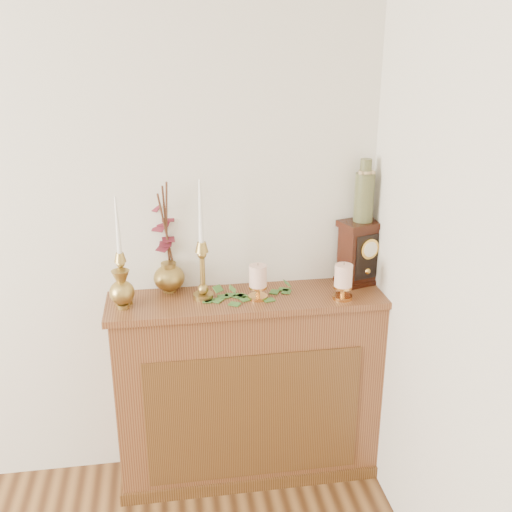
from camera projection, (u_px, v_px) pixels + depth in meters
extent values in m
cube|color=brown|center=(249.00, 390.00, 2.80)|extent=(1.20, 0.30, 0.90)
cube|color=brown|center=(254.00, 417.00, 2.68)|extent=(0.96, 0.01, 0.63)
cube|color=brown|center=(249.00, 299.00, 2.64)|extent=(1.24, 0.34, 0.03)
cube|color=brown|center=(249.00, 463.00, 2.95)|extent=(1.23, 0.33, 0.06)
cylinder|color=#A89143|center=(124.00, 301.00, 2.56)|extent=(0.08, 0.08, 0.02)
sphere|color=#A89143|center=(123.00, 295.00, 2.55)|extent=(0.04, 0.04, 0.04)
cylinder|color=#A89143|center=(122.00, 280.00, 2.53)|extent=(0.02, 0.02, 0.14)
sphere|color=#A89143|center=(121.00, 264.00, 2.50)|extent=(0.04, 0.04, 0.04)
cone|color=#A89143|center=(120.00, 257.00, 2.49)|extent=(0.05, 0.05, 0.04)
cone|color=white|center=(117.00, 226.00, 2.45)|extent=(0.02, 0.02, 0.25)
cylinder|color=#A89143|center=(203.00, 296.00, 2.61)|extent=(0.09, 0.09, 0.02)
sphere|color=#A89143|center=(203.00, 289.00, 2.60)|extent=(0.05, 0.05, 0.05)
cylinder|color=#A89143|center=(203.00, 272.00, 2.58)|extent=(0.02, 0.02, 0.15)
sphere|color=#A89143|center=(202.00, 254.00, 2.55)|extent=(0.04, 0.04, 0.04)
cone|color=#A89143|center=(202.00, 247.00, 2.54)|extent=(0.06, 0.06, 0.04)
cone|color=white|center=(201.00, 212.00, 2.48)|extent=(0.02, 0.02, 0.28)
cylinder|color=#A89143|center=(123.00, 306.00, 2.52)|extent=(0.05, 0.05, 0.02)
sphere|color=#A89143|center=(122.00, 293.00, 2.50)|extent=(0.11, 0.11, 0.11)
cone|color=#A89143|center=(121.00, 277.00, 2.47)|extent=(0.08, 0.08, 0.05)
cylinder|color=#A89143|center=(170.00, 290.00, 2.69)|extent=(0.06, 0.06, 0.01)
ellipsoid|color=#A89143|center=(169.00, 278.00, 2.67)|extent=(0.14, 0.14, 0.12)
cylinder|color=#A89143|center=(169.00, 265.00, 2.65)|extent=(0.07, 0.07, 0.02)
cylinder|color=#472819|center=(165.00, 229.00, 2.60)|extent=(0.06, 0.07, 0.33)
cylinder|color=#472819|center=(166.00, 225.00, 2.59)|extent=(0.02, 0.07, 0.36)
cylinder|color=#472819|center=(167.00, 222.00, 2.59)|extent=(0.03, 0.13, 0.38)
cylinder|color=#D7984B|center=(258.00, 297.00, 2.61)|extent=(0.09, 0.09, 0.02)
cylinder|color=#D7984B|center=(258.00, 292.00, 2.60)|extent=(0.02, 0.02, 0.04)
cylinder|color=#D7984B|center=(258.00, 287.00, 2.60)|extent=(0.08, 0.08, 0.01)
cylinder|color=#FFF1C7|center=(258.00, 276.00, 2.58)|extent=(0.08, 0.08, 0.10)
cylinder|color=#472819|center=(258.00, 264.00, 2.56)|extent=(0.00, 0.00, 0.01)
cylinder|color=#D7984B|center=(342.00, 297.00, 2.61)|extent=(0.09, 0.09, 0.02)
cylinder|color=#D7984B|center=(343.00, 291.00, 2.60)|extent=(0.02, 0.02, 0.04)
cylinder|color=#D7984B|center=(343.00, 287.00, 2.59)|extent=(0.08, 0.08, 0.01)
cylinder|color=#FFF1C7|center=(343.00, 275.00, 2.58)|extent=(0.08, 0.08, 0.10)
cylinder|color=#472819|center=(344.00, 264.00, 2.56)|extent=(0.00, 0.00, 0.01)
cube|color=#376928|center=(205.00, 296.00, 2.63)|extent=(0.06, 0.06, 0.00)
cube|color=#376928|center=(269.00, 289.00, 2.70)|extent=(0.06, 0.05, 0.00)
cube|color=#376928|center=(216.00, 296.00, 2.63)|extent=(0.05, 0.05, 0.00)
cube|color=#376928|center=(263.00, 297.00, 2.62)|extent=(0.06, 0.05, 0.00)
cube|color=#376928|center=(289.00, 291.00, 2.69)|extent=(0.05, 0.06, 0.00)
cube|color=#376928|center=(271.00, 292.00, 2.68)|extent=(0.05, 0.05, 0.00)
cube|color=#376928|center=(206.00, 299.00, 2.60)|extent=(0.06, 0.06, 0.00)
cube|color=#376928|center=(282.00, 296.00, 2.63)|extent=(0.06, 0.06, 0.00)
cube|color=#376928|center=(260.00, 293.00, 2.66)|extent=(0.06, 0.05, 0.00)
cube|color=#376928|center=(250.00, 298.00, 2.61)|extent=(0.05, 0.05, 0.00)
cube|color=#376928|center=(268.00, 292.00, 2.67)|extent=(0.05, 0.05, 0.00)
cube|color=#376928|center=(213.00, 295.00, 2.64)|extent=(0.06, 0.06, 0.00)
cube|color=#376928|center=(215.00, 303.00, 2.56)|extent=(0.06, 0.06, 0.00)
cube|color=#376928|center=(255.00, 301.00, 2.58)|extent=(0.05, 0.06, 0.00)
cube|color=#376928|center=(218.00, 289.00, 2.60)|extent=(0.04, 0.05, 0.02)
cube|color=#376928|center=(233.00, 289.00, 2.54)|extent=(0.05, 0.03, 0.02)
cube|color=#376928|center=(287.00, 283.00, 2.63)|extent=(0.05, 0.05, 0.02)
cube|color=black|center=(359.00, 280.00, 2.79)|extent=(0.23, 0.19, 0.02)
cube|color=black|center=(360.00, 254.00, 2.75)|extent=(0.21, 0.17, 0.26)
cube|color=black|center=(362.00, 224.00, 2.70)|extent=(0.23, 0.19, 0.03)
cube|color=black|center=(368.00, 257.00, 2.70)|extent=(0.13, 0.05, 0.21)
cylinder|color=gold|center=(370.00, 249.00, 2.68)|extent=(0.09, 0.04, 0.09)
cylinder|color=silver|center=(370.00, 249.00, 2.68)|extent=(0.07, 0.03, 0.07)
sphere|color=gold|center=(367.00, 271.00, 2.72)|extent=(0.03, 0.03, 0.03)
cylinder|color=#1C382B|center=(364.00, 197.00, 2.66)|extent=(0.09, 0.09, 0.22)
cylinder|color=#1C382B|center=(366.00, 167.00, 2.61)|extent=(0.05, 0.05, 0.07)
cylinder|color=tan|center=(366.00, 172.00, 2.62)|extent=(0.06, 0.06, 0.02)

